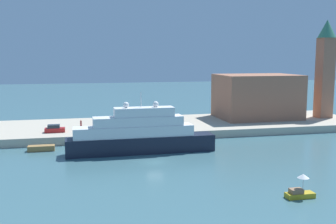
{
  "coord_description": "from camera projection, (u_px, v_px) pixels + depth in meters",
  "views": [
    {
      "loc": [
        -12.32,
        -62.55,
        17.04
      ],
      "look_at": [
        3.58,
        6.0,
        7.31
      ],
      "focal_mm": 43.17,
      "sensor_mm": 36.0,
      "label": 1
    }
  ],
  "objects": [
    {
      "name": "large_yacht",
      "position": [
        139.0,
        135.0,
        71.43
      ],
      "size": [
        26.29,
        3.96,
        10.81
      ],
      "color": "black",
      "rests_on": "ground"
    },
    {
      "name": "small_motorboat",
      "position": [
        300.0,
        191.0,
        48.85
      ],
      "size": [
        3.52,
        1.4,
        2.96
      ],
      "color": "#B7991E",
      "rests_on": "ground"
    },
    {
      "name": "quay_dock",
      "position": [
        131.0,
        128.0,
        92.18
      ],
      "size": [
        110.0,
        23.64,
        1.68
      ],
      "primitive_type": "cube",
      "color": "#B7AD99",
      "rests_on": "ground"
    },
    {
      "name": "mooring_bollard",
      "position": [
        133.0,
        131.0,
        81.35
      ],
      "size": [
        0.46,
        0.46,
        0.77
      ],
      "primitive_type": "cylinder",
      "color": "black",
      "rests_on": "quay_dock"
    },
    {
      "name": "harbor_building",
      "position": [
        257.0,
        96.0,
        100.94
      ],
      "size": [
        19.27,
        14.13,
        10.85
      ],
      "primitive_type": "cube",
      "color": "#9E664C",
      "rests_on": "quay_dock"
    },
    {
      "name": "parked_car",
      "position": [
        55.0,
        129.0,
        82.21
      ],
      "size": [
        4.01,
        1.78,
        1.56
      ],
      "color": "#B21E1E",
      "rests_on": "quay_dock"
    },
    {
      "name": "work_barge",
      "position": [
        41.0,
        148.0,
        73.2
      ],
      "size": [
        4.71,
        1.75,
        1.0
      ],
      "primitive_type": "cube",
      "color": "olive",
      "rests_on": "ground"
    },
    {
      "name": "person_figure",
      "position": [
        81.0,
        124.0,
        87.35
      ],
      "size": [
        0.36,
        0.36,
        1.73
      ],
      "color": "maroon",
      "rests_on": "quay_dock"
    },
    {
      "name": "bell_tower",
      "position": [
        325.0,
        65.0,
        100.51
      ],
      "size": [
        4.47,
        4.47,
        24.3
      ],
      "color": "#9E664C",
      "rests_on": "quay_dock"
    },
    {
      "name": "ground",
      "position": [
        155.0,
        162.0,
        65.45
      ],
      "size": [
        400.0,
        400.0,
        0.0
      ],
      "primitive_type": "plane",
      "color": "#3D6670"
    }
  ]
}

